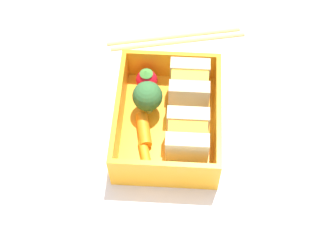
{
  "coord_description": "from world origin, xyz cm",
  "views": [
    {
      "loc": [
        31.48,
        1.75,
        51.65
      ],
      "look_at": [
        0.0,
        0.0,
        2.7
      ],
      "focal_mm": 50.0,
      "sensor_mm": 36.0,
      "label": 1
    }
  ],
  "objects_px": {
    "carrot_stick_left": "(144,130)",
    "chopstick_pair": "(178,38)",
    "sandwich_center_left": "(187,138)",
    "strawberry_far_left": "(147,80)",
    "sandwich_left": "(189,88)",
    "carrot_stick_far_left": "(146,157)",
    "broccoli_floret": "(148,97)"
  },
  "relations": [
    {
      "from": "sandwich_center_left",
      "to": "broccoli_floret",
      "type": "distance_m",
      "value": 0.08
    },
    {
      "from": "sandwich_left",
      "to": "broccoli_floret",
      "type": "xyz_separation_m",
      "value": [
        0.02,
        -0.05,
        0.0
      ]
    },
    {
      "from": "strawberry_far_left",
      "to": "carrot_stick_far_left",
      "type": "xyz_separation_m",
      "value": [
        0.11,
        0.01,
        -0.01
      ]
    },
    {
      "from": "sandwich_left",
      "to": "carrot_stick_far_left",
      "type": "height_order",
      "value": "sandwich_left"
    },
    {
      "from": "carrot_stick_far_left",
      "to": "sandwich_left",
      "type": "bearing_deg",
      "value": 151.2
    },
    {
      "from": "carrot_stick_far_left",
      "to": "strawberry_far_left",
      "type": "bearing_deg",
      "value": -176.24
    },
    {
      "from": "sandwich_left",
      "to": "chopstick_pair",
      "type": "height_order",
      "value": "sandwich_left"
    },
    {
      "from": "sandwich_left",
      "to": "strawberry_far_left",
      "type": "height_order",
      "value": "sandwich_left"
    },
    {
      "from": "sandwich_center_left",
      "to": "carrot_stick_left",
      "type": "distance_m",
      "value": 0.06
    },
    {
      "from": "strawberry_far_left",
      "to": "sandwich_left",
      "type": "bearing_deg",
      "value": 70.19
    },
    {
      "from": "broccoli_floret",
      "to": "chopstick_pair",
      "type": "bearing_deg",
      "value": 166.48
    },
    {
      "from": "carrot_stick_left",
      "to": "carrot_stick_far_left",
      "type": "bearing_deg",
      "value": 8.02
    },
    {
      "from": "carrot_stick_far_left",
      "to": "carrot_stick_left",
      "type": "bearing_deg",
      "value": -171.98
    },
    {
      "from": "sandwich_left",
      "to": "broccoli_floret",
      "type": "relative_size",
      "value": 1.15
    },
    {
      "from": "broccoli_floret",
      "to": "chopstick_pair",
      "type": "xyz_separation_m",
      "value": [
        -0.13,
        0.03,
        -0.04
      ]
    },
    {
      "from": "sandwich_left",
      "to": "chopstick_pair",
      "type": "xyz_separation_m",
      "value": [
        -0.12,
        -0.02,
        -0.04
      ]
    },
    {
      "from": "carrot_stick_left",
      "to": "strawberry_far_left",
      "type": "bearing_deg",
      "value": -178.42
    },
    {
      "from": "carrot_stick_far_left",
      "to": "broccoli_floret",
      "type": "bearing_deg",
      "value": -177.94
    },
    {
      "from": "chopstick_pair",
      "to": "sandwich_center_left",
      "type": "bearing_deg",
      "value": 5.7
    },
    {
      "from": "sandwich_left",
      "to": "carrot_stick_left",
      "type": "bearing_deg",
      "value": -46.05
    },
    {
      "from": "carrot_stick_left",
      "to": "chopstick_pair",
      "type": "bearing_deg",
      "value": 168.39
    },
    {
      "from": "sandwich_center_left",
      "to": "strawberry_far_left",
      "type": "height_order",
      "value": "sandwich_center_left"
    },
    {
      "from": "strawberry_far_left",
      "to": "carrot_stick_far_left",
      "type": "distance_m",
      "value": 0.11
    },
    {
      "from": "chopstick_pair",
      "to": "carrot_stick_far_left",
      "type": "bearing_deg",
      "value": -8.19
    },
    {
      "from": "broccoli_floret",
      "to": "sandwich_center_left",
      "type": "bearing_deg",
      "value": 42.18
    },
    {
      "from": "strawberry_far_left",
      "to": "carrot_stick_left",
      "type": "height_order",
      "value": "strawberry_far_left"
    },
    {
      "from": "chopstick_pair",
      "to": "sandwich_left",
      "type": "bearing_deg",
      "value": 9.2
    },
    {
      "from": "broccoli_floret",
      "to": "carrot_stick_far_left",
      "type": "xyz_separation_m",
      "value": [
        0.07,
        0.0,
        -0.02
      ]
    },
    {
      "from": "sandwich_left",
      "to": "sandwich_center_left",
      "type": "distance_m",
      "value": 0.07
    },
    {
      "from": "sandwich_left",
      "to": "chopstick_pair",
      "type": "relative_size",
      "value": 0.29
    },
    {
      "from": "sandwich_left",
      "to": "strawberry_far_left",
      "type": "relative_size",
      "value": 1.64
    },
    {
      "from": "strawberry_far_left",
      "to": "carrot_stick_left",
      "type": "bearing_deg",
      "value": 1.58
    }
  ]
}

